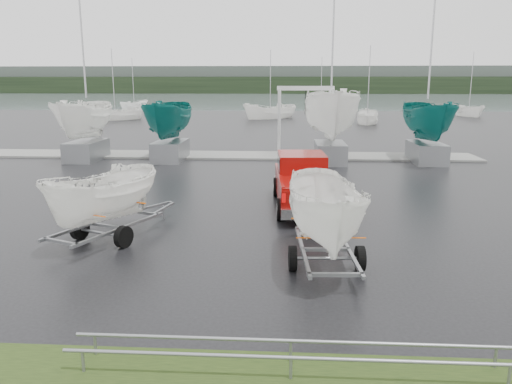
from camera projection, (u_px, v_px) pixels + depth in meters
The scene contains 20 objects.
ground_plane at pixel (173, 211), 17.27m from camera, with size 120.00×120.00×0.00m, color black.
lake at pixel (270, 101), 114.70m from camera, with size 300.00×300.00×0.00m, color gray.
dock at pixel (221, 155), 29.93m from camera, with size 30.00×3.00×0.12m, color gray.
treeline at pixel (277, 85), 182.25m from camera, with size 300.00×8.00×6.00m, color black.
far_hill at pixel (277, 80), 189.61m from camera, with size 300.00×6.00×10.00m, color #4C5651.
pickup_truck at pixel (303, 180), 17.88m from camera, with size 2.25×5.51×1.80m.
trailer_hitched at pixel (328, 155), 11.46m from camera, with size 1.83×3.66×5.05m.
trailer_parked at pixel (101, 152), 13.46m from camera, with size 2.50×3.77×4.62m.
boat_hoist at pixel (305, 111), 29.06m from camera, with size 3.30×2.18×4.12m.
keelboat_0 at pixel (83, 95), 27.64m from camera, with size 2.31×3.20×10.47m.
keelboat_1 at pixel (168, 96), 27.57m from camera, with size 2.27×3.20×7.14m.
keelboat_2 at pixel (333, 77), 26.61m from camera, with size 2.89×3.20×11.08m.
keelboat_3 at pixel (430, 96), 26.81m from camera, with size 2.27×3.20×10.44m.
mast_rack_2 at pixel (291, 349), 7.70m from camera, with size 7.00×0.56×0.06m.
moored_boat_0 at pixel (116, 120), 57.67m from camera, with size 3.63×3.61×11.41m.
moored_boat_1 at pixel (270, 119), 59.91m from camera, with size 4.16×4.15×11.87m.
moored_boat_2 at pixel (367, 124), 52.73m from camera, with size 2.60×2.65×11.00m.
moored_boat_3 at pixel (468, 116), 63.81m from camera, with size 2.72×2.77×11.15m.
moored_boat_4 at pixel (134, 109), 81.89m from camera, with size 2.97×2.98×10.82m.
moored_boat_5 at pixel (321, 110), 77.38m from camera, with size 3.33×3.33×11.10m.
Camera 1 is at (3.89, -16.51, 4.40)m, focal length 35.00 mm.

